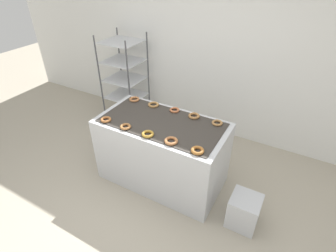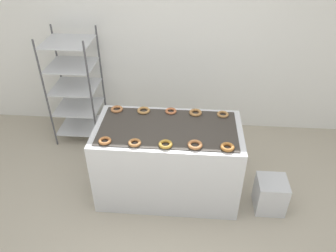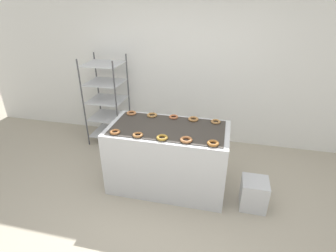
# 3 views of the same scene
# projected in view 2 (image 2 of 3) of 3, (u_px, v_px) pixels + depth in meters

# --- Properties ---
(ground_plane) EXTENTS (14.00, 14.00, 0.00)m
(ground_plane) POSITION_uv_depth(u_px,v_px,m) (163.00, 235.00, 3.38)
(ground_plane) COLOR #B2A893
(wall_back) EXTENTS (8.00, 0.05, 2.80)m
(wall_back) POSITION_uv_depth(u_px,v_px,m) (177.00, 33.00, 4.33)
(wall_back) COLOR white
(wall_back) RESTS_ON ground_plane
(fryer_machine) EXTENTS (1.55, 0.81, 0.90)m
(fryer_machine) POSITION_uv_depth(u_px,v_px,m) (168.00, 161.00, 3.66)
(fryer_machine) COLOR silver
(fryer_machine) RESTS_ON ground_plane
(baking_rack_cart) EXTENTS (0.62, 0.58, 1.53)m
(baking_rack_cart) POSITION_uv_depth(u_px,v_px,m) (75.00, 87.00, 4.41)
(baking_rack_cart) COLOR #4C4C51
(baking_rack_cart) RESTS_ON ground_plane
(glaze_bin) EXTENTS (0.32, 0.32, 0.39)m
(glaze_bin) POSITION_uv_depth(u_px,v_px,m) (270.00, 194.00, 3.59)
(glaze_bin) COLOR silver
(glaze_bin) RESTS_ON ground_plane
(donut_near_leftmost) EXTENTS (0.13, 0.13, 0.03)m
(donut_near_leftmost) POSITION_uv_depth(u_px,v_px,m) (105.00, 141.00, 3.20)
(donut_near_leftmost) COLOR #B06A36
(donut_near_leftmost) RESTS_ON fryer_machine
(donut_near_left) EXTENTS (0.13, 0.13, 0.03)m
(donut_near_left) POSITION_uv_depth(u_px,v_px,m) (135.00, 143.00, 3.17)
(donut_near_left) COLOR #A86C38
(donut_near_left) RESTS_ON fryer_machine
(donut_near_center) EXTENTS (0.14, 0.14, 0.03)m
(donut_near_center) POSITION_uv_depth(u_px,v_px,m) (165.00, 144.00, 3.15)
(donut_near_center) COLOR #AE812D
(donut_near_center) RESTS_ON fryer_machine
(donut_near_right) EXTENTS (0.14, 0.14, 0.03)m
(donut_near_right) POSITION_uv_depth(u_px,v_px,m) (195.00, 145.00, 3.14)
(donut_near_right) COLOR #B77241
(donut_near_right) RESTS_ON fryer_machine
(donut_near_rightmost) EXTENTS (0.13, 0.13, 0.03)m
(donut_near_rightmost) POSITION_uv_depth(u_px,v_px,m) (227.00, 147.00, 3.11)
(donut_near_rightmost) COLOR #AB692D
(donut_near_rightmost) RESTS_ON fryer_machine
(donut_far_leftmost) EXTENTS (0.14, 0.14, 0.03)m
(donut_far_leftmost) POSITION_uv_depth(u_px,v_px,m) (117.00, 109.00, 3.68)
(donut_far_leftmost) COLOR #B37041
(donut_far_leftmost) RESTS_ON fryer_machine
(donut_far_left) EXTENTS (0.14, 0.14, 0.03)m
(donut_far_left) POSITION_uv_depth(u_px,v_px,m) (144.00, 110.00, 3.66)
(donut_far_left) COLOR #B17E44
(donut_far_left) RESTS_ON fryer_machine
(donut_far_center) EXTENTS (0.13, 0.13, 0.03)m
(donut_far_center) POSITION_uv_depth(u_px,v_px,m) (171.00, 111.00, 3.65)
(donut_far_center) COLOR #BC693F
(donut_far_center) RESTS_ON fryer_machine
(donut_far_right) EXTENTS (0.14, 0.14, 0.03)m
(donut_far_right) POSITION_uv_depth(u_px,v_px,m) (196.00, 113.00, 3.62)
(donut_far_right) COLOR #AB7541
(donut_far_right) RESTS_ON fryer_machine
(donut_far_rightmost) EXTENTS (0.13, 0.13, 0.03)m
(donut_far_rightmost) POSITION_uv_depth(u_px,v_px,m) (223.00, 114.00, 3.59)
(donut_far_rightmost) COLOR #A97743
(donut_far_rightmost) RESTS_ON fryer_machine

